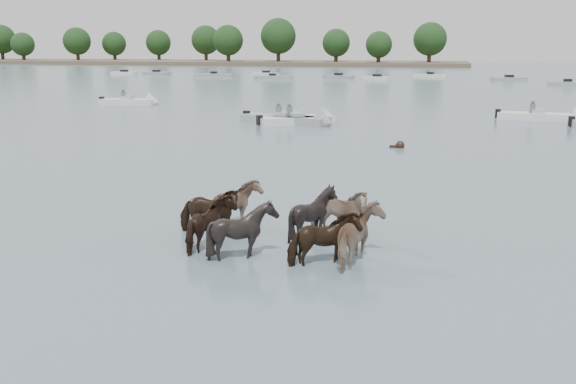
# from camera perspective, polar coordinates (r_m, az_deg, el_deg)

# --- Properties ---
(ground) EXTENTS (400.00, 400.00, 0.00)m
(ground) POSITION_cam_1_polar(r_m,az_deg,el_deg) (15.30, -1.51, -4.75)
(ground) COLOR #4A5E6B
(ground) RESTS_ON ground
(shoreline) EXTENTS (160.00, 30.00, 1.00)m
(shoreline) POSITION_cam_1_polar(r_m,az_deg,el_deg) (179.94, -10.53, 11.73)
(shoreline) COLOR #4C4233
(shoreline) RESTS_ON ground
(pony_herd) EXTENTS (5.78, 4.03, 1.49)m
(pony_herd) POSITION_cam_1_polar(r_m,az_deg,el_deg) (14.99, -0.80, -2.92)
(pony_herd) COLOR black
(pony_herd) RESTS_ON ground
(swimming_pony) EXTENTS (0.72, 0.44, 0.44)m
(swimming_pony) POSITION_cam_1_polar(r_m,az_deg,el_deg) (30.19, 10.24, 4.25)
(swimming_pony) COLOR black
(swimming_pony) RESTS_ON ground
(motorboat_a) EXTENTS (5.20, 4.39, 1.92)m
(motorboat_a) POSITION_cam_1_polar(r_m,az_deg,el_deg) (39.31, 1.72, 6.70)
(motorboat_a) COLOR silver
(motorboat_a) RESTS_ON ground
(motorboat_b) EXTENTS (6.50, 3.30, 1.92)m
(motorboat_b) POSITION_cam_1_polar(r_m,az_deg,el_deg) (38.97, 0.74, 6.64)
(motorboat_b) COLOR gray
(motorboat_b) RESTS_ON ground
(motorboat_c) EXTENTS (5.78, 2.32, 1.92)m
(motorboat_c) POSITION_cam_1_polar(r_m,az_deg,el_deg) (44.20, 23.16, 6.38)
(motorboat_c) COLOR silver
(motorboat_c) RESTS_ON ground
(motorboat_f) EXTENTS (5.24, 2.34, 1.92)m
(motorboat_f) POSITION_cam_1_polar(r_m,az_deg,el_deg) (53.79, -13.85, 8.11)
(motorboat_f) COLOR silver
(motorboat_f) RESTS_ON ground
(distant_flotilla) EXTENTS (105.16, 27.62, 0.93)m
(distant_flotilla) POSITION_cam_1_polar(r_m,az_deg,el_deg) (94.31, 10.89, 10.34)
(distant_flotilla) COLOR silver
(distant_flotilla) RESTS_ON ground
(treeline) EXTENTS (150.64, 22.45, 12.04)m
(treeline) POSITION_cam_1_polar(r_m,az_deg,el_deg) (180.49, -11.43, 13.60)
(treeline) COLOR #382619
(treeline) RESTS_ON ground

